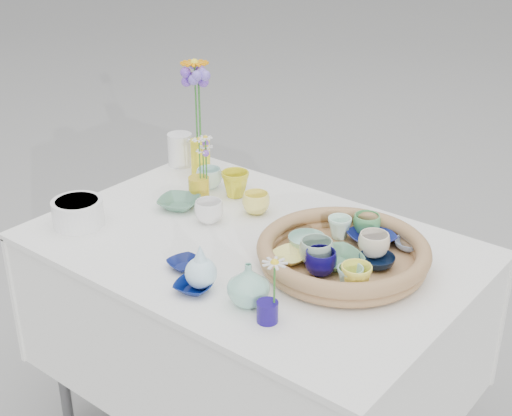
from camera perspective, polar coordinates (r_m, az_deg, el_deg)
The scene contains 32 objects.
wicker_tray at distance 1.96m, azimuth 6.98°, elevation -3.67°, with size 0.47×0.47×0.08m, color brown, non-canonical shape.
tray_ceramic_0 at distance 2.06m, azimuth 9.22°, elevation -2.40°, with size 0.13×0.13×0.03m, color navy.
tray_ceramic_1 at distance 1.95m, azimuth 9.63°, elevation -4.22°, with size 0.10×0.10×0.03m, color black.
tray_ceramic_2 at distance 1.82m, azimuth 8.00°, elevation -5.61°, with size 0.08×0.08×0.07m, color #F4E94A.
tray_ceramic_3 at distance 1.94m, azimuth 6.51°, elevation -4.12°, with size 0.13×0.13×0.03m, color #4E835D.
tray_ceramic_4 at distance 1.92m, azimuth 4.85°, elevation -3.57°, with size 0.09×0.09×0.07m, color #97B99F.
tray_ceramic_5 at distance 2.02m, azimuth 4.08°, elevation -2.71°, with size 0.11×0.11×0.03m, color #9ACDB9.
tray_ceramic_6 at distance 2.07m, azimuth 6.69°, elevation -1.57°, with size 0.07×0.07×0.06m, color #CEF9E3.
tray_ceramic_7 at distance 1.99m, azimuth 9.41°, elevation -2.93°, with size 0.09×0.09×0.07m, color #FAECC9.
tray_ceramic_8 at distance 2.05m, azimuth 12.17°, elevation -2.87°, with size 0.08×0.08×0.03m, color #9ABCFA.
tray_ceramic_9 at distance 1.88m, azimuth 5.18°, elevation -4.36°, with size 0.09×0.09×0.07m, color #0C064A.
tray_ceramic_10 at distance 1.95m, azimuth 2.81°, elevation -3.90°, with size 0.10×0.10×0.02m, color #E9E073.
tray_ceramic_11 at distance 1.83m, azimuth 7.53°, elevation -5.60°, with size 0.07×0.07×0.06m, color #8FC5C0.
tray_ceramic_12 at distance 2.10m, azimuth 8.84°, elevation -1.33°, with size 0.08×0.08×0.06m, color #4FA85F.
loose_ceramic_0 at distance 2.36m, azimuth -1.67°, elevation 1.93°, with size 0.09×0.09×0.09m, color gold.
loose_ceramic_1 at distance 2.24m, azimuth 0.00°, elevation 0.40°, with size 0.09×0.09×0.07m, color #FFEE65.
loose_ceramic_2 at distance 2.30m, azimuth -6.17°, elevation 0.40°, with size 0.13×0.13×0.03m, color #518267.
loose_ceramic_3 at distance 2.19m, azimuth -3.79°, elevation -0.28°, with size 0.09×0.09×0.07m, color white.
loose_ceramic_4 at distance 1.96m, azimuth -5.73°, elevation -4.48°, with size 0.09×0.09×0.02m, color navy.
loose_ceramic_5 at distance 2.43m, azimuth -3.76°, elevation 2.41°, with size 0.09×0.09×0.07m, color silver.
loose_ceramic_6 at distance 1.86m, azimuth -4.99°, elevation -6.28°, with size 0.10×0.10×0.02m, color #061453.
fluted_bowl at distance 2.23m, azimuth -14.06°, elevation -0.35°, with size 0.16×0.16×0.08m, color white, non-canonical shape.
bud_vase_paleblue at distance 1.84m, azimuth -4.45°, elevation -4.60°, with size 0.08×0.08×0.13m, color #C3EDFF, non-canonical shape.
bud_vase_seafoam at distance 1.78m, azimuth -0.62°, elevation -6.09°, with size 0.11×0.11×0.11m, color #8BCBB4.
bud_vase_cobalt at distance 1.73m, azimuth 0.92°, elevation -8.29°, with size 0.05×0.05×0.05m, color navy.
single_daisy at distance 1.68m, azimuth 1.48°, elevation -6.02°, with size 0.07×0.07×0.13m, color silver, non-canonical shape.
tall_vase_yellow at distance 2.53m, azimuth -4.46°, elevation 4.08°, with size 0.07×0.07×0.13m, color yellow.
gerbera at distance 2.47m, azimuth -4.83°, elevation 8.43°, with size 0.11×0.11×0.29m, color orange, non-canonical shape.
hydrangea at distance 2.47m, azimuth -4.54°, elevation 7.88°, with size 0.09×0.09×0.31m, color #7342CA, non-canonical shape.
white_pitcher at distance 2.62m, azimuth -6.10°, elevation 4.67°, with size 0.12×0.09×0.12m, color white, non-canonical shape.
daisy_cup at distance 2.35m, azimuth -4.59°, elevation 1.62°, with size 0.07×0.07×0.07m, color gold.
daisy_posy at distance 2.31m, azimuth -4.18°, elevation 4.06°, with size 0.08×0.08×0.14m, color white, non-canonical shape.
Camera 1 is at (1.15, -1.42, 1.76)m, focal length 50.00 mm.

